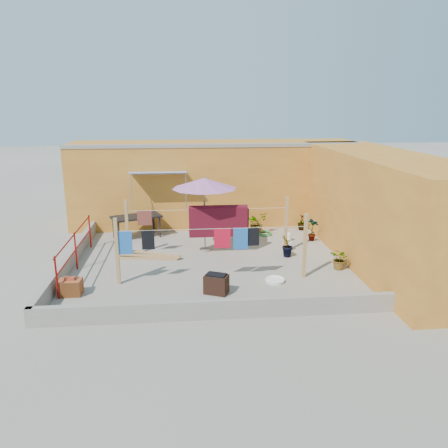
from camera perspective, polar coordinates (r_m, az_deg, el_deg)
The scene contains 21 objects.
ground at distance 13.21m, azimuth -1.86°, elevation -5.01°, with size 80.00×80.00×0.00m, color #9E998E.
wall_back at distance 17.36m, azimuth -1.24°, elevation 5.45°, with size 11.00×3.27×3.21m.
wall_right at distance 14.04m, azimuth 19.78°, elevation 2.12°, with size 2.40×9.00×3.20m, color #C27E2A.
parapet_front at distance 9.85m, azimuth -0.53°, elevation -11.05°, with size 8.30×0.16×0.44m, color gray.
parapet_left at distance 13.54m, azimuth -19.43°, elevation -4.43°, with size 0.16×7.30×0.44m, color gray.
red_railing at distance 13.14m, azimuth -18.85°, elevation -2.66°, with size 0.05×4.20×1.10m.
clothesline_rig at distance 13.45m, azimuth -1.05°, elevation -0.03°, with size 5.09×2.35×1.80m.
patio_umbrella at distance 13.70m, azimuth -2.59°, elevation 5.27°, with size 2.69×2.69×2.45m.
outdoor_table at distance 15.74m, azimuth -11.38°, elevation 0.78°, with size 1.89×1.43×0.79m.
brick_stack at distance 11.62m, azimuth -19.42°, elevation -7.78°, with size 0.56×0.42×0.48m.
lumber_pile at distance 13.74m, azimuth -9.78°, elevation -4.14°, with size 2.05×0.91×0.13m.
brazier at distance 11.05m, azimuth -1.01°, elevation -7.81°, with size 0.68×0.58×0.52m.
white_basin at distance 11.87m, azimuth 6.68°, elevation -7.29°, with size 0.53×0.53×0.09m.
water_jug_a at distance 15.36m, azimuth 8.40°, elevation -1.70°, with size 0.20×0.20×0.31m.
water_jug_b at distance 14.40m, azimuth 8.51°, elevation -2.82°, with size 0.21×0.21×0.33m.
green_hose at distance 16.01m, azimuth 5.35°, elevation -1.26°, with size 0.55×0.55×0.08m.
plant_back_a at distance 16.07m, azimuth 4.30°, elevation 0.16°, with size 0.71×0.62×0.79m, color #27611B.
plant_back_b at distance 16.75m, azimuth 10.16°, elevation 0.27°, with size 0.34×0.34×0.61m, color #27611B.
plant_right_a at distance 15.42m, azimuth 11.49°, elevation -0.68°, with size 0.44×0.30×0.84m, color #27611B.
plant_right_b at distance 13.67m, azimuth 8.22°, elevation -2.81°, with size 0.41×0.33×0.75m, color #27611B.
plant_right_c at distance 13.00m, azimuth 14.94°, elevation -4.45°, with size 0.55×0.48×0.62m, color #27611B.
Camera 1 is at (-0.74, -12.36, 4.60)m, focal length 35.00 mm.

